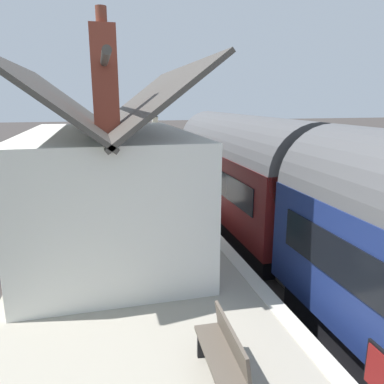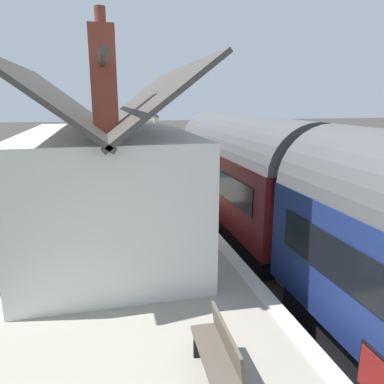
{
  "view_description": "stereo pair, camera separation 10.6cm",
  "coord_description": "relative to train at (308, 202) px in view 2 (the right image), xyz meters",
  "views": [
    {
      "loc": [
        -10.83,
        4.4,
        4.85
      ],
      "look_at": [
        0.67,
        1.5,
        1.89
      ],
      "focal_mm": 34.62,
      "sensor_mm": 36.0,
      "label": 1
    },
    {
      "loc": [
        -10.86,
        4.3,
        4.85
      ],
      "look_at": [
        0.67,
        1.5,
        1.89
      ],
      "focal_mm": 34.62,
      "sensor_mm": 36.0,
      "label": 2
    }
  ],
  "objects": [
    {
      "name": "ground_plane",
      "position": [
        2.44,
        0.9,
        -2.22
      ],
      "size": [
        160.0,
        160.0,
        0.0
      ],
      "primitive_type": "plane",
      "color": "#383330"
    },
    {
      "name": "platform",
      "position": [
        2.44,
        4.67,
        -1.77
      ],
      "size": [
        32.0,
        5.54,
        0.89
      ],
      "primitive_type": "cube",
      "color": "#A39B8C",
      "rests_on": "ground"
    },
    {
      "name": "platform_edge_coping",
      "position": [
        2.44,
        2.08,
        -1.32
      ],
      "size": [
        32.0,
        0.36,
        0.02
      ],
      "primitive_type": "cube",
      "color": "beige",
      "rests_on": "platform"
    },
    {
      "name": "rail_near",
      "position": [
        2.44,
        -0.72,
        -2.15
      ],
      "size": [
        52.0,
        0.08,
        0.14
      ],
      "primitive_type": "cube",
      "color": "gray",
      "rests_on": "ground"
    },
    {
      "name": "rail_far",
      "position": [
        2.44,
        0.72,
        -2.15
      ],
      "size": [
        52.0,
        0.08,
        0.14
      ],
      "primitive_type": "cube",
      "color": "gray",
      "rests_on": "ground"
    },
    {
      "name": "train",
      "position": [
        0.0,
        0.0,
        0.0
      ],
      "size": [
        19.05,
        2.73,
        4.32
      ],
      "color": "black",
      "rests_on": "ground"
    },
    {
      "name": "station_building",
      "position": [
        1.62,
        5.08,
        0.39
      ],
      "size": [
        7.33,
        4.35,
        5.89
      ],
      "color": "white",
      "rests_on": "platform"
    },
    {
      "name": "bench_platform_end",
      "position": [
        10.34,
        3.88,
        -0.85
      ],
      "size": [
        1.4,
        0.44,
        0.88
      ],
      "color": "brown",
      "rests_on": "platform"
    },
    {
      "name": "bench_near_building",
      "position": [
        -4.09,
        3.76,
        -0.85
      ],
      "size": [
        1.41,
        0.48,
        0.88
      ],
      "color": "brown",
      "rests_on": "platform"
    },
    {
      "name": "planter_by_door",
      "position": [
        13.73,
        6.8,
        -0.88
      ],
      "size": [
        0.65,
        0.65,
        0.84
      ],
      "color": "#9E5138",
      "rests_on": "platform"
    },
    {
      "name": "lamp_post_platform",
      "position": [
        8.52,
        2.76,
        1.04
      ],
      "size": [
        0.32,
        0.5,
        3.35
      ],
      "color": "black",
      "rests_on": "platform"
    }
  ]
}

